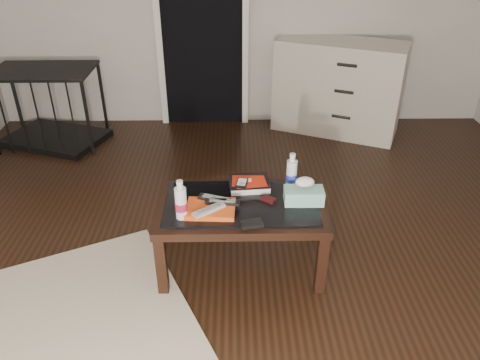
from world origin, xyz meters
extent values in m
plane|color=black|center=(0.00, 0.00, 0.00)|extent=(5.00, 5.00, 0.00)
cube|color=black|center=(-0.40, 2.47, 1.00)|extent=(0.80, 0.05, 2.00)
cube|color=silver|center=(-0.82, 2.44, 1.00)|extent=(0.06, 0.04, 2.04)
cube|color=silver|center=(0.02, 2.44, 1.00)|extent=(0.06, 0.04, 2.04)
cube|color=black|center=(-0.53, -0.10, 0.20)|extent=(0.06, 0.06, 0.40)
cube|color=black|center=(0.39, -0.10, 0.20)|extent=(0.06, 0.06, 0.40)
cube|color=black|center=(-0.53, 0.42, 0.20)|extent=(0.06, 0.06, 0.40)
cube|color=black|center=(0.39, 0.42, 0.20)|extent=(0.06, 0.06, 0.40)
cube|color=black|center=(-0.07, 0.16, 0.43)|extent=(1.00, 0.60, 0.05)
cube|color=black|center=(-0.07, 0.16, 0.46)|extent=(0.90, 0.50, 0.01)
cube|color=beige|center=(0.93, 2.23, 0.45)|extent=(1.30, 0.94, 0.90)
cylinder|color=black|center=(0.93, 1.97, 0.25)|extent=(0.18, 0.11, 0.04)
cylinder|color=black|center=(0.93, 1.97, 0.50)|extent=(0.18, 0.11, 0.04)
cylinder|color=black|center=(0.93, 1.97, 0.75)|extent=(0.18, 0.11, 0.04)
cube|color=black|center=(-1.84, 2.00, 0.03)|extent=(1.05, 0.87, 0.06)
cube|color=black|center=(-1.84, 2.00, 0.70)|extent=(1.05, 0.87, 0.02)
cube|color=black|center=(-1.41, 1.72, 0.35)|extent=(0.03, 0.03, 0.70)
cube|color=black|center=(-2.27, 2.28, 0.35)|extent=(0.03, 0.03, 0.70)
cube|color=black|center=(-1.41, 2.28, 0.35)|extent=(0.03, 0.03, 0.70)
cube|color=#DB4B14|center=(-0.24, 0.07, 0.48)|extent=(0.29, 0.22, 0.03)
cube|color=#A7A7AC|center=(-0.25, 0.02, 0.50)|extent=(0.19, 0.16, 0.02)
cube|color=black|center=(-0.17, 0.10, 0.50)|extent=(0.20, 0.07, 0.02)
cube|color=black|center=(-0.22, 0.14, 0.50)|extent=(0.20, 0.12, 0.02)
cube|color=black|center=(-0.01, 0.33, 0.48)|extent=(0.27, 0.22, 0.05)
cube|color=red|center=(-0.02, 0.33, 0.51)|extent=(0.19, 0.14, 0.01)
cube|color=black|center=(-0.06, 0.28, 0.52)|extent=(0.08, 0.11, 0.02)
cube|color=black|center=(0.10, 0.17, 0.47)|extent=(0.10, 0.09, 0.02)
cube|color=black|center=(-0.01, -0.08, 0.47)|extent=(0.13, 0.10, 0.02)
cylinder|color=white|center=(-0.40, 0.01, 0.58)|extent=(0.07, 0.07, 0.24)
cylinder|color=silver|center=(0.25, 0.32, 0.58)|extent=(0.08, 0.08, 0.24)
cube|color=teal|center=(0.31, 0.15, 0.51)|extent=(0.23, 0.12, 0.09)
camera|label=1|loc=(-0.11, -2.17, 1.98)|focal=35.00mm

